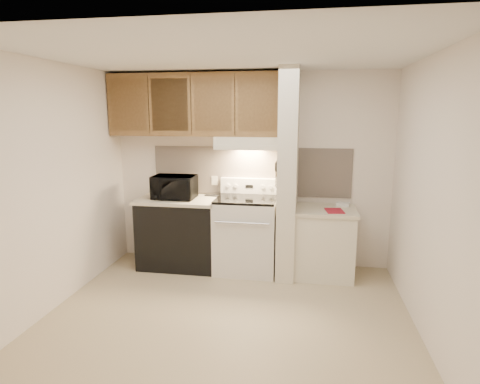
# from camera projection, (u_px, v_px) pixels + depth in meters

# --- Properties ---
(floor) EXTENTS (3.60, 3.60, 0.00)m
(floor) POSITION_uv_depth(u_px,v_px,m) (229.00, 313.00, 4.06)
(floor) COLOR tan
(floor) RESTS_ON ground
(ceiling) EXTENTS (3.60, 3.60, 0.00)m
(ceiling) POSITION_uv_depth(u_px,v_px,m) (227.00, 55.00, 3.57)
(ceiling) COLOR white
(ceiling) RESTS_ON wall_back
(wall_back) EXTENTS (3.60, 2.50, 0.02)m
(wall_back) POSITION_uv_depth(u_px,v_px,m) (250.00, 170.00, 5.26)
(wall_back) COLOR white
(wall_back) RESTS_ON floor
(wall_left) EXTENTS (0.02, 3.00, 2.50)m
(wall_left) POSITION_uv_depth(u_px,v_px,m) (56.00, 186.00, 4.11)
(wall_left) COLOR white
(wall_left) RESTS_ON floor
(wall_right) EXTENTS (0.02, 3.00, 2.50)m
(wall_right) POSITION_uv_depth(u_px,v_px,m) (429.00, 198.00, 3.52)
(wall_right) COLOR white
(wall_right) RESTS_ON floor
(backsplash) EXTENTS (2.60, 0.02, 0.63)m
(backsplash) POSITION_uv_depth(u_px,v_px,m) (250.00, 171.00, 5.26)
(backsplash) COLOR beige
(backsplash) RESTS_ON wall_back
(range_body) EXTENTS (0.76, 0.65, 0.92)m
(range_body) POSITION_uv_depth(u_px,v_px,m) (246.00, 235.00, 5.09)
(range_body) COLOR silver
(range_body) RESTS_ON floor
(oven_window) EXTENTS (0.50, 0.01, 0.30)m
(oven_window) POSITION_uv_depth(u_px,v_px,m) (242.00, 240.00, 4.77)
(oven_window) COLOR black
(oven_window) RESTS_ON range_body
(oven_handle) EXTENTS (0.65, 0.02, 0.02)m
(oven_handle) POSITION_uv_depth(u_px,v_px,m) (242.00, 223.00, 4.69)
(oven_handle) COLOR silver
(oven_handle) RESTS_ON range_body
(cooktop) EXTENTS (0.74, 0.64, 0.03)m
(cooktop) POSITION_uv_depth(u_px,v_px,m) (246.00, 199.00, 4.99)
(cooktop) COLOR black
(cooktop) RESTS_ON range_body
(range_backguard) EXTENTS (0.76, 0.08, 0.20)m
(range_backguard) POSITION_uv_depth(u_px,v_px,m) (250.00, 186.00, 5.25)
(range_backguard) COLOR silver
(range_backguard) RESTS_ON range_body
(range_display) EXTENTS (0.10, 0.01, 0.04)m
(range_display) POSITION_uv_depth(u_px,v_px,m) (249.00, 186.00, 5.21)
(range_display) COLOR black
(range_display) RESTS_ON range_backguard
(range_knob_left_outer) EXTENTS (0.05, 0.02, 0.05)m
(range_knob_left_outer) POSITION_uv_depth(u_px,v_px,m) (228.00, 186.00, 5.25)
(range_knob_left_outer) COLOR silver
(range_knob_left_outer) RESTS_ON range_backguard
(range_knob_left_inner) EXTENTS (0.05, 0.02, 0.05)m
(range_knob_left_inner) POSITION_uv_depth(u_px,v_px,m) (236.00, 186.00, 5.23)
(range_knob_left_inner) COLOR silver
(range_knob_left_inner) RESTS_ON range_backguard
(range_knob_right_inner) EXTENTS (0.05, 0.02, 0.05)m
(range_knob_right_inner) POSITION_uv_depth(u_px,v_px,m) (263.00, 187.00, 5.17)
(range_knob_right_inner) COLOR silver
(range_knob_right_inner) RESTS_ON range_backguard
(range_knob_right_outer) EXTENTS (0.05, 0.02, 0.05)m
(range_knob_right_outer) POSITION_uv_depth(u_px,v_px,m) (271.00, 187.00, 5.16)
(range_knob_right_outer) COLOR silver
(range_knob_right_outer) RESTS_ON range_backguard
(dishwasher_front) EXTENTS (1.00, 0.63, 0.87)m
(dishwasher_front) POSITION_uv_depth(u_px,v_px,m) (180.00, 234.00, 5.24)
(dishwasher_front) COLOR black
(dishwasher_front) RESTS_ON floor
(left_countertop) EXTENTS (1.04, 0.67, 0.04)m
(left_countertop) POSITION_uv_depth(u_px,v_px,m) (179.00, 200.00, 5.15)
(left_countertop) COLOR beige
(left_countertop) RESTS_ON dishwasher_front
(spoon_rest) EXTENTS (0.22, 0.09, 0.01)m
(spoon_rest) POSITION_uv_depth(u_px,v_px,m) (213.00, 196.00, 5.28)
(spoon_rest) COLOR black
(spoon_rest) RESTS_ON left_countertop
(teal_jar) EXTENTS (0.08, 0.08, 0.09)m
(teal_jar) POSITION_uv_depth(u_px,v_px,m) (159.00, 196.00, 5.08)
(teal_jar) COLOR #306B5C
(teal_jar) RESTS_ON left_countertop
(outlet) EXTENTS (0.08, 0.01, 0.12)m
(outlet) POSITION_uv_depth(u_px,v_px,m) (215.00, 181.00, 5.35)
(outlet) COLOR beige
(outlet) RESTS_ON backsplash
(microwave) EXTENTS (0.54, 0.36, 0.30)m
(microwave) POSITION_uv_depth(u_px,v_px,m) (174.00, 187.00, 5.11)
(microwave) COLOR black
(microwave) RESTS_ON left_countertop
(partition_pillar) EXTENTS (0.22, 0.70, 2.50)m
(partition_pillar) POSITION_uv_depth(u_px,v_px,m) (288.00, 175.00, 4.84)
(partition_pillar) COLOR beige
(partition_pillar) RESTS_ON floor
(pillar_trim) EXTENTS (0.01, 0.70, 0.04)m
(pillar_trim) POSITION_uv_depth(u_px,v_px,m) (279.00, 171.00, 4.85)
(pillar_trim) COLOR brown
(pillar_trim) RESTS_ON partition_pillar
(knife_strip) EXTENTS (0.02, 0.42, 0.04)m
(knife_strip) POSITION_uv_depth(u_px,v_px,m) (278.00, 170.00, 4.80)
(knife_strip) COLOR black
(knife_strip) RESTS_ON partition_pillar
(knife_blade_a) EXTENTS (0.01, 0.03, 0.16)m
(knife_blade_a) POSITION_uv_depth(u_px,v_px,m) (276.00, 180.00, 4.68)
(knife_blade_a) COLOR silver
(knife_blade_a) RESTS_ON knife_strip
(knife_handle_a) EXTENTS (0.02, 0.02, 0.10)m
(knife_handle_a) POSITION_uv_depth(u_px,v_px,m) (276.00, 167.00, 4.65)
(knife_handle_a) COLOR black
(knife_handle_a) RESTS_ON knife_strip
(knife_blade_b) EXTENTS (0.01, 0.04, 0.18)m
(knife_blade_b) POSITION_uv_depth(u_px,v_px,m) (276.00, 180.00, 4.75)
(knife_blade_b) COLOR silver
(knife_blade_b) RESTS_ON knife_strip
(knife_handle_b) EXTENTS (0.02, 0.02, 0.10)m
(knife_handle_b) POSITION_uv_depth(u_px,v_px,m) (276.00, 166.00, 4.71)
(knife_handle_b) COLOR black
(knife_handle_b) RESTS_ON knife_strip
(knife_blade_c) EXTENTS (0.01, 0.04, 0.20)m
(knife_blade_c) POSITION_uv_depth(u_px,v_px,m) (277.00, 179.00, 4.83)
(knife_blade_c) COLOR silver
(knife_blade_c) RESTS_ON knife_strip
(knife_handle_c) EXTENTS (0.02, 0.02, 0.10)m
(knife_handle_c) POSITION_uv_depth(u_px,v_px,m) (277.00, 165.00, 4.80)
(knife_handle_c) COLOR black
(knife_handle_c) RESTS_ON knife_strip
(knife_blade_d) EXTENTS (0.01, 0.04, 0.16)m
(knife_blade_d) POSITION_uv_depth(u_px,v_px,m) (277.00, 177.00, 4.91)
(knife_blade_d) COLOR silver
(knife_blade_d) RESTS_ON knife_strip
(knife_handle_d) EXTENTS (0.02, 0.02, 0.10)m
(knife_handle_d) POSITION_uv_depth(u_px,v_px,m) (277.00, 165.00, 4.86)
(knife_handle_d) COLOR black
(knife_handle_d) RESTS_ON knife_strip
(knife_blade_e) EXTENTS (0.01, 0.04, 0.18)m
(knife_blade_e) POSITION_uv_depth(u_px,v_px,m) (278.00, 177.00, 4.98)
(knife_blade_e) COLOR silver
(knife_blade_e) RESTS_ON knife_strip
(knife_handle_e) EXTENTS (0.02, 0.02, 0.10)m
(knife_handle_e) POSITION_uv_depth(u_px,v_px,m) (278.00, 164.00, 4.96)
(knife_handle_e) COLOR black
(knife_handle_e) RESTS_ON knife_strip
(oven_mitt) EXTENTS (0.03, 0.09, 0.22)m
(oven_mitt) POSITION_uv_depth(u_px,v_px,m) (278.00, 179.00, 5.05)
(oven_mitt) COLOR slate
(oven_mitt) RESTS_ON partition_pillar
(right_cab_base) EXTENTS (0.70, 0.60, 0.81)m
(right_cab_base) POSITION_uv_depth(u_px,v_px,m) (324.00, 244.00, 4.93)
(right_cab_base) COLOR beige
(right_cab_base) RESTS_ON floor
(right_countertop) EXTENTS (0.74, 0.64, 0.04)m
(right_countertop) POSITION_uv_depth(u_px,v_px,m) (325.00, 210.00, 4.85)
(right_countertop) COLOR beige
(right_countertop) RESTS_ON right_cab_base
(red_folder) EXTENTS (0.23, 0.29, 0.01)m
(red_folder) POSITION_uv_depth(u_px,v_px,m) (334.00, 211.00, 4.72)
(red_folder) COLOR maroon
(red_folder) RESTS_ON right_countertop
(white_box) EXTENTS (0.18, 0.14, 0.04)m
(white_box) POSITION_uv_depth(u_px,v_px,m) (343.00, 204.00, 4.98)
(white_box) COLOR white
(white_box) RESTS_ON right_countertop
(range_hood) EXTENTS (0.78, 0.44, 0.15)m
(range_hood) POSITION_uv_depth(u_px,v_px,m) (248.00, 143.00, 4.98)
(range_hood) COLOR beige
(range_hood) RESTS_ON upper_cabinets
(hood_lip) EXTENTS (0.78, 0.04, 0.06)m
(hood_lip) POSITION_uv_depth(u_px,v_px,m) (245.00, 148.00, 4.78)
(hood_lip) COLOR beige
(hood_lip) RESTS_ON range_hood
(upper_cabinets) EXTENTS (2.18, 0.33, 0.77)m
(upper_cabinets) POSITION_uv_depth(u_px,v_px,m) (195.00, 105.00, 5.05)
(upper_cabinets) COLOR brown
(upper_cabinets) RESTS_ON wall_back
(cab_door_a) EXTENTS (0.46, 0.01, 0.63)m
(cab_door_a) POSITION_uv_depth(u_px,v_px,m) (128.00, 105.00, 5.02)
(cab_door_a) COLOR brown
(cab_door_a) RESTS_ON upper_cabinets
(cab_gap_a) EXTENTS (0.01, 0.01, 0.73)m
(cab_gap_a) POSITION_uv_depth(u_px,v_px,m) (149.00, 105.00, 4.98)
(cab_gap_a) COLOR black
(cab_gap_a) RESTS_ON upper_cabinets
(cab_door_b) EXTENTS (0.46, 0.01, 0.63)m
(cab_door_b) POSITION_uv_depth(u_px,v_px,m) (170.00, 105.00, 4.94)
(cab_door_b) COLOR brown
(cab_door_b) RESTS_ON upper_cabinets
(cab_gap_b) EXTENTS (0.01, 0.01, 0.73)m
(cab_gap_b) POSITION_uv_depth(u_px,v_px,m) (191.00, 105.00, 4.89)
(cab_gap_b) COLOR black
(cab_gap_b) RESTS_ON upper_cabinets
(cab_door_c) EXTENTS (0.46, 0.01, 0.63)m
(cab_door_c) POSITION_uv_depth(u_px,v_px,m) (213.00, 105.00, 4.85)
(cab_door_c) COLOR brown
(cab_door_c) RESTS_ON upper_cabinets
(cab_gap_c) EXTENTS (0.01, 0.01, 0.73)m
(cab_gap_c) POSITION_uv_depth(u_px,v_px,m) (235.00, 105.00, 4.80)
(cab_gap_c) COLOR black
(cab_gap_c) RESTS_ON upper_cabinets
(cab_door_d) EXTENTS (0.46, 0.01, 0.63)m
(cab_door_d) POSITION_uv_depth(u_px,v_px,m) (257.00, 105.00, 4.76)
(cab_door_d) COLOR brown
(cab_door_d) RESTS_ON upper_cabinets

